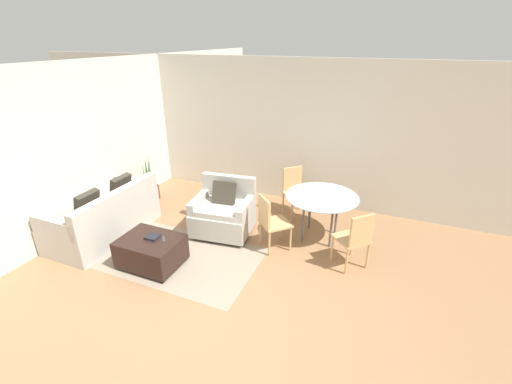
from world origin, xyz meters
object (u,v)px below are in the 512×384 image
object	(u,v)px
book_stack	(152,237)
dining_chair_far_left	(295,188)
tv_remote_primary	(164,239)
dining_chair_near_left	(270,220)
dining_chair_near_right	(356,237)
armchair	(224,213)
couch	(105,219)
dining_table	(322,200)
ottoman	(151,251)
potted_plant	(151,189)

from	to	relation	value
book_stack	dining_chair_far_left	bearing A→B (deg)	58.23
tv_remote_primary	dining_chair_near_left	size ratio (longest dim) A/B	0.16
dining_chair_near_right	book_stack	bearing A→B (deg)	-159.30
dining_chair_near_left	armchair	bearing A→B (deg)	168.89
couch	dining_chair_near_right	bearing A→B (deg)	9.76
dining_chair_far_left	dining_table	bearing A→B (deg)	-45.00
tv_remote_primary	dining_chair_near_right	size ratio (longest dim) A/B	0.16
tv_remote_primary	dining_chair_near_right	bearing A→B (deg)	21.36
tv_remote_primary	ottoman	bearing A→B (deg)	-159.81
potted_plant	dining_chair_near_right	bearing A→B (deg)	-10.53
ottoman	potted_plant	xyz separation A→B (m)	(-1.47, 1.84, -0.02)
couch	dining_table	world-z (taller)	couch
potted_plant	couch	bearing A→B (deg)	-80.47
tv_remote_primary	dining_chair_near_right	xyz separation A→B (m)	(2.53, 0.99, 0.08)
ottoman	book_stack	xyz separation A→B (m)	(0.02, 0.04, 0.22)
armchair	dining_chair_far_left	xyz separation A→B (m)	(0.90, 1.10, 0.15)
book_stack	dining_table	xyz separation A→B (m)	(2.06, 1.66, 0.22)
book_stack	couch	bearing A→B (deg)	164.72
ottoman	book_stack	distance (m)	0.22
dining_chair_near_left	tv_remote_primary	bearing A→B (deg)	-141.69
couch	potted_plant	bearing A→B (deg)	99.53
dining_chair_near_right	dining_chair_far_left	world-z (taller)	same
potted_plant	dining_table	size ratio (longest dim) A/B	0.80
book_stack	dining_chair_near_left	distance (m)	1.75
tv_remote_primary	potted_plant	xyz separation A→B (m)	(-1.66, 1.77, -0.23)
dining_chair_near_right	ottoman	bearing A→B (deg)	-158.72
dining_chair_near_right	dining_chair_far_left	bearing A→B (deg)	135.00
tv_remote_primary	dining_table	world-z (taller)	dining_table
book_stack	dining_chair_near_right	bearing A→B (deg)	20.70
couch	dining_chair_far_left	xyz separation A→B (m)	(2.67, 1.96, 0.21)
dining_table	dining_chair_near_right	world-z (taller)	dining_chair_near_right
dining_chair_far_left	tv_remote_primary	bearing A→B (deg)	-118.92
ottoman	dining_chair_far_left	bearing A→B (deg)	58.29
armchair	dining_chair_near_right	world-z (taller)	armchair
potted_plant	dining_chair_near_right	size ratio (longest dim) A/B	1.04
ottoman	dining_chair_far_left	xyz separation A→B (m)	(1.44, 2.34, 0.28)
armchair	book_stack	distance (m)	1.31
couch	ottoman	distance (m)	1.29
dining_chair_near_right	dining_table	bearing A→B (deg)	135.00
ottoman	dining_table	xyz separation A→B (m)	(2.08, 1.70, 0.44)
potted_plant	armchair	bearing A→B (deg)	-16.66
book_stack	tv_remote_primary	xyz separation A→B (m)	(0.17, 0.03, -0.01)
couch	tv_remote_primary	world-z (taller)	couch
ottoman	armchair	bearing A→B (deg)	66.42
ottoman	dining_table	world-z (taller)	dining_table
dining_chair_near_left	dining_table	bearing A→B (deg)	45.00
tv_remote_primary	dining_chair_near_right	world-z (taller)	dining_chair_near_right
tv_remote_primary	dining_chair_near_left	bearing A→B (deg)	38.31
armchair	potted_plant	world-z (taller)	potted_plant
couch	tv_remote_primary	bearing A→B (deg)	-12.34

